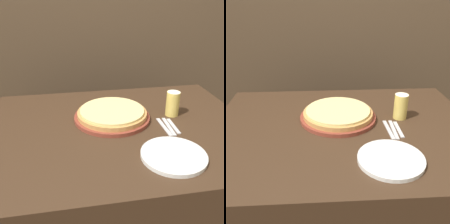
# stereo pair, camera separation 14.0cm
# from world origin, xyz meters

# --- Properties ---
(dining_table) EXTENTS (1.37, 1.04, 0.72)m
(dining_table) POSITION_xyz_m (0.00, 0.00, 0.36)
(dining_table) COLOR #3D2819
(dining_table) RESTS_ON ground_plane
(pizza_on_board) EXTENTS (0.41, 0.41, 0.06)m
(pizza_on_board) POSITION_xyz_m (-0.03, 0.09, 0.74)
(pizza_on_board) COLOR brown
(pizza_on_board) RESTS_ON dining_table
(beer_glass) EXTENTS (0.07, 0.07, 0.14)m
(beer_glass) POSITION_xyz_m (0.31, 0.08, 0.79)
(beer_glass) COLOR #E5C65B
(beer_glass) RESTS_ON dining_table
(dinner_plate) EXTENTS (0.28, 0.28, 0.02)m
(dinner_plate) POSITION_xyz_m (0.16, -0.31, 0.72)
(dinner_plate) COLOR silver
(dinner_plate) RESTS_ON dining_table
(fork) EXTENTS (0.02, 0.19, 0.00)m
(fork) POSITION_xyz_m (0.22, -0.05, 0.72)
(fork) COLOR silver
(fork) RESTS_ON dining_table
(dinner_knife) EXTENTS (0.03, 0.19, 0.00)m
(dinner_knife) POSITION_xyz_m (0.24, -0.05, 0.72)
(dinner_knife) COLOR silver
(dinner_knife) RESTS_ON dining_table
(spoon) EXTENTS (0.02, 0.16, 0.00)m
(spoon) POSITION_xyz_m (0.27, -0.05, 0.72)
(spoon) COLOR silver
(spoon) RESTS_ON dining_table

